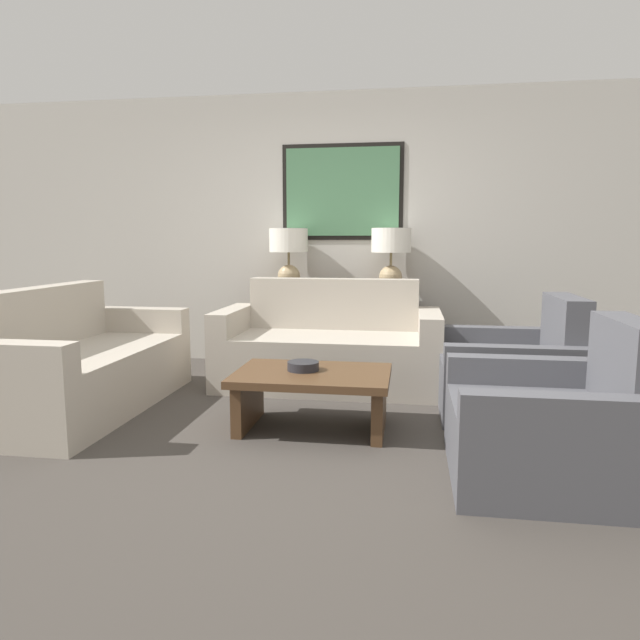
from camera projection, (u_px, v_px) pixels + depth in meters
name	position (u px, v px, depth m)	size (l,w,h in m)	color
ground_plane	(294.00, 447.00, 3.44)	(20.00, 20.00, 0.00)	#3D3833
back_wall	(343.00, 230.00, 5.64)	(7.65, 0.12, 2.65)	beige
console_table	(339.00, 330.00, 5.50)	(1.47, 0.40, 0.76)	#332319
table_lamp_left	(289.00, 250.00, 5.47)	(0.37, 0.37, 0.59)	tan
table_lamp_right	(391.00, 250.00, 5.32)	(0.37, 0.37, 0.59)	tan
couch_by_back_wall	(329.00, 350.00, 4.86)	(1.86, 0.87, 0.90)	#ADA393
couch_by_side	(80.00, 368.00, 4.18)	(0.87, 1.86, 0.90)	#ADA393
coffee_table	(312.00, 388.00, 3.73)	(1.01, 0.70, 0.39)	#4C331E
decorative_bowl	(303.00, 366.00, 3.75)	(0.21, 0.21, 0.06)	#232328
armchair_near_back_wall	(513.00, 375.00, 4.10)	(0.95, 0.97, 0.85)	#4C4C51
armchair_near_camera	(553.00, 428.00, 2.94)	(0.95, 0.97, 0.85)	#4C4C51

